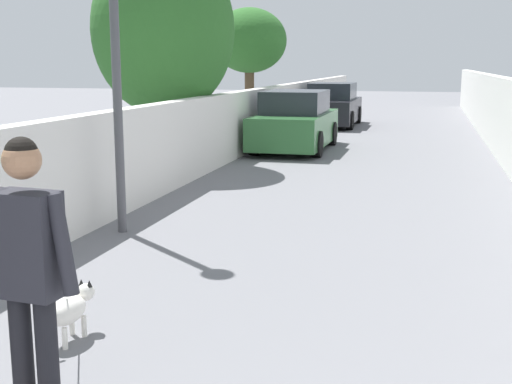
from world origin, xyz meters
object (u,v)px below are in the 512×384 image
at_px(car_far, 332,106).
at_px(car_near, 295,123).
at_px(tree_left_near, 249,42).
at_px(tree_left_far, 163,30).
at_px(dog, 70,309).
at_px(person_skateboarder, 29,263).

bearing_deg(car_far, car_near, 180.00).
distance_m(tree_left_near, tree_left_far, 6.01).
distance_m(tree_left_near, car_far, 5.27).
bearing_deg(dog, car_far, 1.68).
xyz_separation_m(car_near, car_far, (7.01, 0.00, 0.00)).
bearing_deg(person_skateboarder, tree_left_far, 17.87).
bearing_deg(car_near, tree_left_near, 36.51).
relative_size(tree_left_near, car_far, 0.93).
height_order(tree_left_near, dog, tree_left_near).
bearing_deg(car_near, tree_left_far, 146.62).
distance_m(person_skateboarder, dog, 1.72).
height_order(tree_left_far, car_near, tree_left_far).
distance_m(tree_left_near, person_skateboarder, 16.89).
relative_size(person_skateboarder, car_far, 0.43).
bearing_deg(tree_left_far, car_far, -12.15).
bearing_deg(person_skateboarder, car_near, 4.73).
height_order(car_near, car_far, same).
xyz_separation_m(person_skateboarder, dog, (1.39, 0.58, -0.85)).
bearing_deg(person_skateboarder, car_far, 3.15).
height_order(tree_left_far, car_far, tree_left_far).
bearing_deg(car_far, person_skateboarder, -176.85).
xyz_separation_m(tree_left_near, tree_left_far, (-6.00, 0.31, 0.07)).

